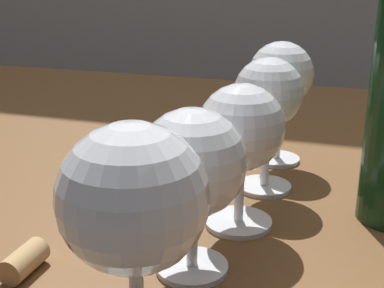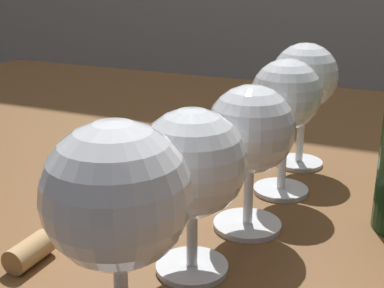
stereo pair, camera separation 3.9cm
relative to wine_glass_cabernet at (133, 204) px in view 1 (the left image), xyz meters
The scene contains 7 objects.
dining_table 0.41m from the wine_glass_cabernet, 99.33° to the left, with size 1.54×0.95×0.71m.
wine_glass_cabernet is the anchor object (origin of this frame).
wine_glass_amber 0.10m from the wine_glass_cabernet, 88.57° to the left, with size 0.08×0.08×0.14m.
wine_glass_chardonnay 0.19m from the wine_glass_cabernet, 83.93° to the left, with size 0.08×0.08×0.14m.
wine_glass_pinot 0.29m from the wine_glass_cabernet, 84.34° to the left, with size 0.07×0.07×0.15m.
wine_glass_port 0.38m from the wine_glass_cabernet, 85.91° to the left, with size 0.08×0.08×0.15m.
cork 0.17m from the wine_glass_cabernet, 155.42° to the left, with size 0.02×0.02×0.04m, color tan.
Camera 1 is at (0.18, -0.62, 0.95)m, focal length 49.20 mm.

